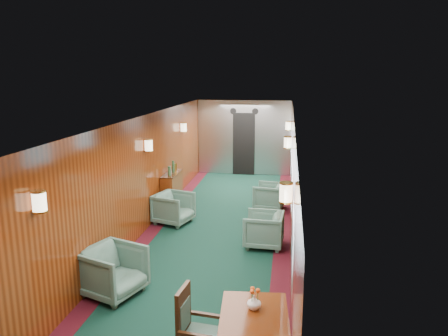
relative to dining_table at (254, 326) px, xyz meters
name	(u,v)px	position (x,y,z in m)	size (l,w,h in m)	color
room	(212,160)	(-1.11, 3.82, 0.99)	(12.00, 12.10, 2.40)	#0E3226
bulkhead	(244,138)	(-1.11, 9.74, 0.54)	(2.98, 0.17, 2.39)	silver
windows_right	(292,169)	(0.37, 4.07, 0.81)	(0.02, 8.60, 0.80)	#B8BBC0
wall_sconces	(217,147)	(-1.11, 4.39, 1.15)	(2.97, 7.97, 0.25)	#FFF1C6
dining_table	(254,326)	(0.00, 0.00, 0.00)	(0.78, 1.07, 0.76)	#6A2B0E
side_chair	(193,326)	(-0.68, 0.09, -0.12)	(0.48, 0.50, 0.97)	#1E463F
credenza	(172,190)	(-2.45, 5.77, -0.18)	(0.31, 1.00, 1.17)	#6A2B0E
flower_vase	(254,302)	(-0.01, 0.13, 0.20)	(0.15, 0.15, 0.16)	white
armchair_left_near	(113,271)	(-2.21, 1.55, -0.27)	(0.79, 0.81, 0.74)	#1E463F
armchair_left_far	(174,208)	(-2.14, 4.76, -0.30)	(0.73, 0.75, 0.68)	#1E463F
armchair_right_near	(263,230)	(-0.12, 3.74, -0.31)	(0.71, 0.73, 0.66)	#1E463F
armchair_right_far	(269,196)	(-0.13, 6.11, -0.33)	(0.67, 0.69, 0.63)	#1E463F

